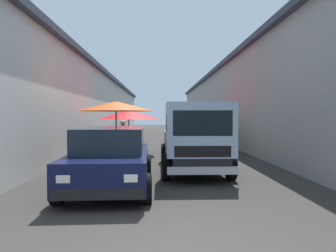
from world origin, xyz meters
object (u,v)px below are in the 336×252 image
object	(u,v)px
fruit_stall_mid_lane	(117,117)
fruit_stall_far_left	(129,118)
fruit_stall_far_right	(215,115)
fruit_stall_near_right	(201,116)
hatchback_car	(111,157)
delivery_truck	(196,140)
plastic_stool	(180,141)
vendor_by_crates	(123,137)

from	to	relation	value
fruit_stall_mid_lane	fruit_stall_far_left	xyz separation A→B (m)	(3.97, 0.02, -0.03)
fruit_stall_far_right	fruit_stall_far_left	xyz separation A→B (m)	(-3.19, 4.52, -0.13)
fruit_stall_near_right	hatchback_car	bearing A→B (deg)	156.33
fruit_stall_near_right	delivery_truck	size ratio (longest dim) A/B	0.47
fruit_stall_far_right	delivery_truck	bearing A→B (deg)	165.74
fruit_stall_far_right	plastic_stool	bearing A→B (deg)	88.87
fruit_stall_far_left	fruit_stall_mid_lane	bearing A→B (deg)	-179.68
fruit_stall_mid_lane	hatchback_car	bearing A→B (deg)	-175.57
fruit_stall_mid_lane	hatchback_car	distance (m)	2.77
fruit_stall_far_left	plastic_stool	bearing A→B (deg)	-38.26
fruit_stall_far_left	hatchback_car	xyz separation A→B (m)	(-6.56, -0.22, -0.92)
fruit_stall_far_right	fruit_stall_near_right	size ratio (longest dim) A/B	1.08
fruit_stall_far_left	plastic_stool	distance (m)	4.32
hatchback_car	delivery_truck	bearing A→B (deg)	-55.01
delivery_truck	plastic_stool	size ratio (longest dim) A/B	11.31
fruit_stall_far_right	delivery_truck	distance (m)	8.48
fruit_stall_near_right	delivery_truck	xyz separation A→B (m)	(-5.63, 0.93, -0.72)
delivery_truck	plastic_stool	bearing A→B (deg)	-0.73
fruit_stall_far_right	fruit_stall_far_left	size ratio (longest dim) A/B	0.90
delivery_truck	vendor_by_crates	distance (m)	3.91
delivery_truck	vendor_by_crates	size ratio (longest dim) A/B	3.12
fruit_stall_far_left	vendor_by_crates	size ratio (longest dim) A/B	1.77
fruit_stall_mid_lane	hatchback_car	world-z (taller)	fruit_stall_mid_lane
vendor_by_crates	plastic_stool	distance (m)	5.83
hatchback_car	vendor_by_crates	bearing A→B (deg)	3.13
vendor_by_crates	plastic_stool	world-z (taller)	vendor_by_crates
hatchback_car	fruit_stall_near_right	bearing A→B (deg)	-23.67
fruit_stall_far_right	fruit_stall_mid_lane	bearing A→B (deg)	147.84
fruit_stall_near_right	fruit_stall_far_right	bearing A→B (deg)	-24.17
vendor_by_crates	hatchback_car	bearing A→B (deg)	-176.87
fruit_stall_mid_lane	fruit_stall_near_right	bearing A→B (deg)	-36.11
fruit_stall_mid_lane	fruit_stall_near_right	xyz separation A→B (m)	(4.59, -3.35, 0.07)
delivery_truck	plastic_stool	distance (m)	8.26
hatchback_car	fruit_stall_far_right	bearing A→B (deg)	-23.80
fruit_stall_far_right	plastic_stool	distance (m)	2.46
fruit_stall_far_right	delivery_truck	xyz separation A→B (m)	(-8.19, 2.08, -0.75)
fruit_stall_near_right	fruit_stall_mid_lane	bearing A→B (deg)	143.89
fruit_stall_near_right	plastic_stool	size ratio (longest dim) A/B	5.34
vendor_by_crates	fruit_stall_mid_lane	bearing A→B (deg)	-178.56
fruit_stall_mid_lane	fruit_stall_far_right	world-z (taller)	fruit_stall_far_right
fruit_stall_near_right	delivery_truck	world-z (taller)	fruit_stall_near_right
fruit_stall_near_right	hatchback_car	world-z (taller)	fruit_stall_near_right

